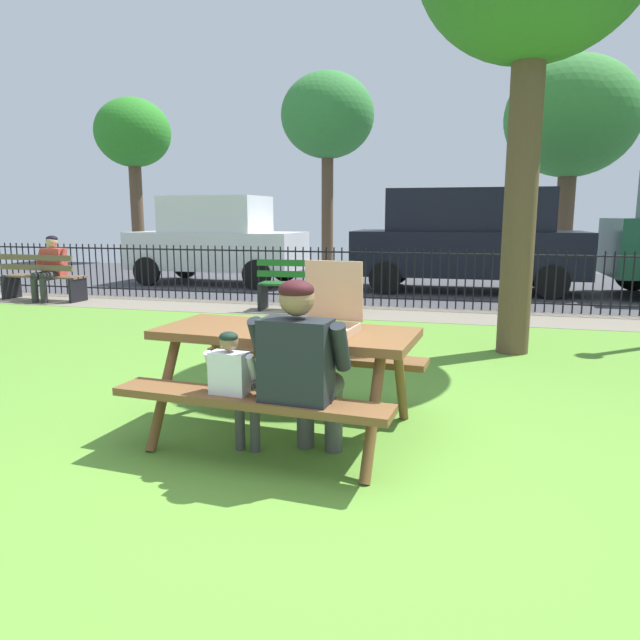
# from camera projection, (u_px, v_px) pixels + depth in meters

# --- Properties ---
(ground) EXTENTS (28.00, 10.89, 0.02)m
(ground) POSITION_uv_depth(u_px,v_px,m) (366.00, 410.00, 4.78)
(ground) COLOR #5C9433
(cobblestone_walkway) EXTENTS (28.00, 1.40, 0.01)m
(cobblestone_walkway) POSITION_uv_depth(u_px,v_px,m) (418.00, 315.00, 9.30)
(cobblestone_walkway) COLOR gray
(street_asphalt) EXTENTS (28.00, 7.13, 0.01)m
(street_asphalt) POSITION_uv_depth(u_px,v_px,m) (435.00, 285.00, 13.37)
(street_asphalt) COLOR #424247
(picnic_table_foreground) EXTENTS (1.92, 1.62, 0.79)m
(picnic_table_foreground) POSITION_uv_depth(u_px,v_px,m) (286.00, 353.00, 4.12)
(picnic_table_foreground) COLOR brown
(picnic_table_foreground) RESTS_ON ground
(pizza_box_open) EXTENTS (0.47, 0.50, 0.48)m
(pizza_box_open) POSITION_uv_depth(u_px,v_px,m) (326.00, 319.00, 3.97)
(pizza_box_open) COLOR tan
(pizza_box_open) RESTS_ON picnic_table_foreground
(adult_at_table) EXTENTS (0.63, 0.61, 1.19)m
(adult_at_table) POSITION_uv_depth(u_px,v_px,m) (302.00, 366.00, 3.54)
(adult_at_table) COLOR #474747
(adult_at_table) RESTS_ON ground
(child_at_table) EXTENTS (0.35, 0.34, 0.86)m
(child_at_table) POSITION_uv_depth(u_px,v_px,m) (235.00, 382.00, 3.68)
(child_at_table) COLOR #444444
(child_at_table) RESTS_ON ground
(iron_fence_streetside) EXTENTS (22.01, 0.03, 1.01)m
(iron_fence_streetside) POSITION_uv_depth(u_px,v_px,m) (423.00, 278.00, 9.88)
(iron_fence_streetside) COLOR black
(iron_fence_streetside) RESTS_ON ground
(park_bench_left) EXTENTS (1.62, 0.54, 0.85)m
(park_bench_left) POSITION_uv_depth(u_px,v_px,m) (42.00, 278.00, 10.78)
(park_bench_left) COLOR brown
(park_bench_left) RESTS_ON ground
(park_bench_center) EXTENTS (1.61, 0.52, 0.85)m
(park_bench_center) POSITION_uv_depth(u_px,v_px,m) (307.00, 286.00, 9.54)
(park_bench_center) COLOR #206324
(park_bench_center) RESTS_ON ground
(person_on_park_bench) EXTENTS (0.62, 0.61, 1.19)m
(person_on_park_bench) POSITION_uv_depth(u_px,v_px,m) (50.00, 265.00, 10.72)
(person_on_park_bench) COLOR #2F2F2F
(person_on_park_bench) RESTS_ON ground
(parked_car_far_left) EXTENTS (3.96, 1.94, 1.98)m
(parked_car_far_left) POSITION_uv_depth(u_px,v_px,m) (217.00, 239.00, 13.38)
(parked_car_far_left) COLOR white
(parked_car_far_left) RESTS_ON ground
(parked_car_left) EXTENTS (4.63, 2.01, 2.08)m
(parked_car_left) POSITION_uv_depth(u_px,v_px,m) (467.00, 238.00, 12.00)
(parked_car_left) COLOR black
(parked_car_left) RESTS_ON ground
(far_tree_left) EXTENTS (2.54, 2.54, 5.47)m
(far_tree_left) POSITION_uv_depth(u_px,v_px,m) (133.00, 136.00, 19.87)
(far_tree_left) COLOR brown
(far_tree_left) RESTS_ON ground
(far_tree_midleft) EXTENTS (2.89, 2.89, 5.91)m
(far_tree_midleft) POSITION_uv_depth(u_px,v_px,m) (328.00, 117.00, 18.13)
(far_tree_midleft) COLOR brown
(far_tree_midleft) RESTS_ON ground
(far_tree_center) EXTENTS (3.68, 3.68, 5.94)m
(far_tree_center) POSITION_uv_depth(u_px,v_px,m) (571.00, 119.00, 16.45)
(far_tree_center) COLOR brown
(far_tree_center) RESTS_ON ground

